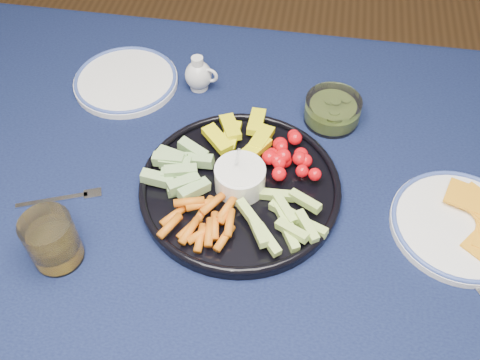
% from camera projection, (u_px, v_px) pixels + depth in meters
% --- Properties ---
extents(dining_table, '(1.67, 1.07, 0.75)m').
position_uv_depth(dining_table, '(210.00, 240.00, 0.98)').
color(dining_table, '#493018').
rests_on(dining_table, ground).
extents(crudite_platter, '(0.35, 0.35, 0.11)m').
position_uv_depth(crudite_platter, '(239.00, 185.00, 0.92)').
color(crudite_platter, black).
rests_on(crudite_platter, dining_table).
extents(creamer_pitcher, '(0.07, 0.05, 0.08)m').
position_uv_depth(creamer_pitcher, '(199.00, 75.00, 1.09)').
color(creamer_pitcher, silver).
rests_on(creamer_pitcher, dining_table).
extents(pickle_bowl, '(0.11, 0.11, 0.05)m').
position_uv_depth(pickle_bowl, '(332.00, 111.00, 1.03)').
color(pickle_bowl, white).
rests_on(pickle_bowl, dining_table).
extents(cheese_plate, '(0.23, 0.23, 0.03)m').
position_uv_depth(cheese_plate, '(460.00, 224.00, 0.88)').
color(cheese_plate, white).
rests_on(cheese_plate, dining_table).
extents(juice_tumbler, '(0.08, 0.08, 0.09)m').
position_uv_depth(juice_tumbler, '(53.00, 242.00, 0.82)').
color(juice_tumbler, white).
rests_on(juice_tumbler, dining_table).
extents(fork_left, '(0.14, 0.07, 0.00)m').
position_uv_depth(fork_left, '(67.00, 198.00, 0.93)').
color(fork_left, silver).
rests_on(fork_left, dining_table).
extents(fork_right, '(0.09, 0.13, 0.00)m').
position_uv_depth(fork_right, '(476.00, 286.00, 0.82)').
color(fork_right, silver).
rests_on(fork_right, dining_table).
extents(side_plate_extra, '(0.21, 0.21, 0.02)m').
position_uv_depth(side_plate_extra, '(126.00, 80.00, 1.11)').
color(side_plate_extra, white).
rests_on(side_plate_extra, dining_table).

